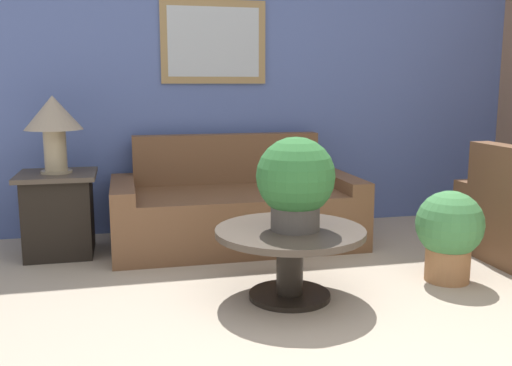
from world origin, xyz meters
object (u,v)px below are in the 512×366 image
(couch_main, at_px, (235,210))
(side_table, at_px, (59,213))
(potted_plant_on_table, at_px, (296,181))
(potted_plant_floor, at_px, (449,231))
(table_lamp, at_px, (53,119))
(coffee_table, at_px, (290,248))

(couch_main, distance_m, side_table, 1.37)
(potted_plant_on_table, xyz_separation_m, potted_plant_floor, (1.09, 0.08, -0.40))
(side_table, bearing_deg, potted_plant_on_table, -41.34)
(potted_plant_floor, bearing_deg, table_lamp, 154.62)
(side_table, relative_size, table_lamp, 1.10)
(side_table, xyz_separation_m, potted_plant_on_table, (1.48, -1.30, 0.41))
(coffee_table, height_order, side_table, side_table)
(coffee_table, distance_m, side_table, 1.94)
(side_table, bearing_deg, coffee_table, -41.18)
(coffee_table, height_order, potted_plant_floor, potted_plant_floor)
(side_table, relative_size, potted_plant_on_table, 1.14)
(coffee_table, bearing_deg, side_table, 138.82)
(couch_main, relative_size, potted_plant_floor, 3.23)
(couch_main, height_order, table_lamp, table_lamp)
(couch_main, bearing_deg, table_lamp, -179.73)
(coffee_table, distance_m, potted_plant_on_table, 0.42)
(couch_main, xyz_separation_m, potted_plant_floor, (1.20, -1.23, 0.06))
(coffee_table, bearing_deg, couch_main, 93.88)
(coffee_table, bearing_deg, potted_plant_floor, 2.94)
(side_table, height_order, table_lamp, table_lamp)
(potted_plant_floor, bearing_deg, couch_main, 134.36)
(table_lamp, xyz_separation_m, potted_plant_floor, (2.57, -1.22, -0.70))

